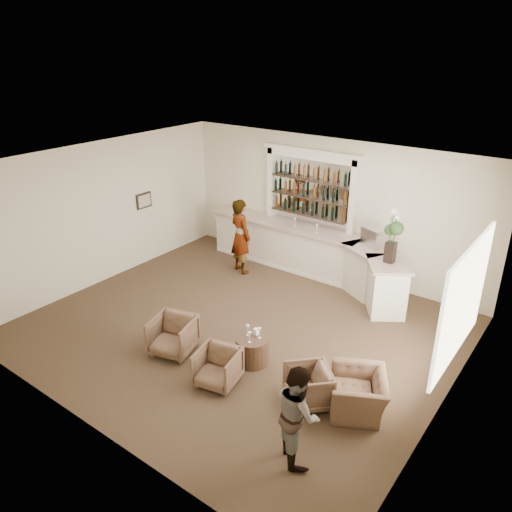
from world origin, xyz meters
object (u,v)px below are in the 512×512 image
Objects in this scene: guest at (298,413)px; flower_vase at (393,232)px; sommelier at (241,236)px; cocktail_table at (252,350)px; armchair_left at (173,335)px; armchair_far at (358,393)px; armchair_right at (308,387)px; espresso_machine at (375,237)px; bar_counter at (310,253)px; armchair_center at (217,367)px.

flower_vase is at bearing -39.62° from guest.
sommelier is 1.27× the size of guest.
armchair_left is at bearing -155.94° from cocktail_table.
armchair_far is (3.45, 0.60, -0.04)m from armchair_left.
armchair_right is 4.38m from espresso_machine.
cocktail_table is at bearing 8.39° from armchair_left.
armchair_far is at bearing -47.31° from espresso_machine.
flower_vase is at bearing -14.47° from bar_counter.
guest is at bearing -81.64° from flower_vase.
armchair_center is at bearing 143.01° from sommelier.
guest is (2.86, -5.13, 0.17)m from bar_counter.
sommelier is 4.48m from armchair_center.
cocktail_table is at bearing 69.91° from armchair_center.
sommelier is 1.95× the size of armchair_far.
bar_counter is 4.95× the size of flower_vase.
armchair_center is 0.72× the size of armchair_far.
espresso_machine reaches higher than bar_counter.
armchair_right is (-0.44, 1.03, -0.42)m from guest.
armchair_left is at bearing 128.27° from sommelier.
armchair_center is at bearing -78.41° from bar_counter.
guest is 4.73m from flower_vase.
bar_counter is 7.42× the size of armchair_left.
armchair_right is at bearing -10.40° from armchair_left.
bar_counter is 3.05× the size of sommelier.
flower_vase is (0.63, -0.64, 0.44)m from espresso_machine.
armchair_far is at bearing -73.74° from flower_vase.
sommelier is at bearing -151.04° from armchair_far.
armchair_left is (-0.32, -4.36, -0.22)m from bar_counter.
sommelier is (-1.49, -0.85, 0.36)m from bar_counter.
armchair_far reaches higher than cocktail_table.
armchair_right is at bearing -59.47° from bar_counter.
flower_vase reaches higher than sommelier.
guest is at bearing -55.44° from espresso_machine.
cocktail_table is at bearing -119.22° from armchair_far.
bar_counter is at bearing -130.40° from sommelier.
flower_vase is at bearing -155.70° from sommelier.
armchair_left reaches higher than cocktail_table.
guest is 3.30m from armchair_left.
armchair_left is at bearing -130.59° from armchair_right.
armchair_far is (2.19, 0.81, -0.00)m from armchair_center.
armchair_center is (-0.11, -0.82, 0.07)m from cocktail_table.
armchair_center is 0.60× the size of flower_vase.
cocktail_table is 0.85× the size of armchair_right.
flower_vase reaches higher than bar_counter.
guest reaches higher than cocktail_table.
armchair_right is at bearing -24.70° from guest.
armchair_center is at bearing -98.53° from armchair_far.
armchair_far is 4.27m from espresso_machine.
armchair_center is (-1.93, 0.57, -0.42)m from guest.
armchair_right is at bearing -14.61° from cocktail_table.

